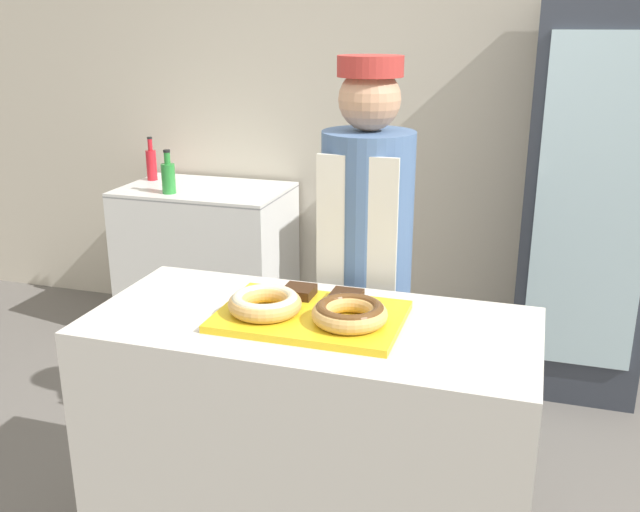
{
  "coord_description": "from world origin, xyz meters",
  "views": [
    {
      "loc": [
        0.64,
        -1.96,
        1.83
      ],
      "look_at": [
        0.0,
        0.1,
        1.12
      ],
      "focal_mm": 40.0,
      "sensor_mm": 36.0,
      "label": 1
    }
  ],
  "objects_px": {
    "baker_person": "(366,271)",
    "chest_freezer": "(208,260)",
    "donut_chocolate_glaze": "(350,312)",
    "brownie_back_right": "(346,297)",
    "bottle_red": "(151,163)",
    "serving_tray": "(311,316)",
    "donut_light_glaze": "(265,302)",
    "brownie_back_left": "(299,291)",
    "bottle_green": "(168,177)",
    "beverage_fridge": "(588,202)"
  },
  "relations": [
    {
      "from": "brownie_back_right",
      "to": "bottle_red",
      "type": "xyz_separation_m",
      "value": [
        -1.71,
        1.73,
        0.03
      ]
    },
    {
      "from": "brownie_back_left",
      "to": "baker_person",
      "type": "distance_m",
      "value": 0.45
    },
    {
      "from": "baker_person",
      "to": "chest_freezer",
      "type": "xyz_separation_m",
      "value": [
        -1.27,
        1.2,
        -0.46
      ]
    },
    {
      "from": "donut_chocolate_glaze",
      "to": "bottle_red",
      "type": "xyz_separation_m",
      "value": [
        -1.77,
        1.89,
        0.01
      ]
    },
    {
      "from": "baker_person",
      "to": "beverage_fridge",
      "type": "distance_m",
      "value": 1.46
    },
    {
      "from": "brownie_back_left",
      "to": "bottle_red",
      "type": "relative_size",
      "value": 0.37
    },
    {
      "from": "baker_person",
      "to": "chest_freezer",
      "type": "bearing_deg",
      "value": 136.76
    },
    {
      "from": "donut_light_glaze",
      "to": "beverage_fridge",
      "type": "distance_m",
      "value": 2.06
    },
    {
      "from": "donut_chocolate_glaze",
      "to": "chest_freezer",
      "type": "relative_size",
      "value": 0.24
    },
    {
      "from": "donut_light_glaze",
      "to": "donut_chocolate_glaze",
      "type": "bearing_deg",
      "value": 0.0
    },
    {
      "from": "brownie_back_left",
      "to": "chest_freezer",
      "type": "bearing_deg",
      "value": 125.23
    },
    {
      "from": "donut_light_glaze",
      "to": "baker_person",
      "type": "relative_size",
      "value": 0.13
    },
    {
      "from": "beverage_fridge",
      "to": "bottle_green",
      "type": "distance_m",
      "value": 2.26
    },
    {
      "from": "donut_light_glaze",
      "to": "serving_tray",
      "type": "bearing_deg",
      "value": 15.69
    },
    {
      "from": "brownie_back_right",
      "to": "bottle_red",
      "type": "height_order",
      "value": "bottle_red"
    },
    {
      "from": "donut_chocolate_glaze",
      "to": "serving_tray",
      "type": "bearing_deg",
      "value": 164.31
    },
    {
      "from": "donut_chocolate_glaze",
      "to": "baker_person",
      "type": "xyz_separation_m",
      "value": [
        -0.1,
        0.6,
        -0.08
      ]
    },
    {
      "from": "baker_person",
      "to": "bottle_red",
      "type": "xyz_separation_m",
      "value": [
        -1.67,
        1.3,
        0.09
      ]
    },
    {
      "from": "chest_freezer",
      "to": "donut_chocolate_glaze",
      "type": "bearing_deg",
      "value": -52.65
    },
    {
      "from": "serving_tray",
      "to": "donut_chocolate_glaze",
      "type": "distance_m",
      "value": 0.15
    },
    {
      "from": "donut_light_glaze",
      "to": "bottle_green",
      "type": "relative_size",
      "value": 0.93
    },
    {
      "from": "brownie_back_right",
      "to": "chest_freezer",
      "type": "bearing_deg",
      "value": 128.87
    },
    {
      "from": "serving_tray",
      "to": "donut_light_glaze",
      "type": "xyz_separation_m",
      "value": [
        -0.14,
        -0.04,
        0.05
      ]
    },
    {
      "from": "chest_freezer",
      "to": "serving_tray",
      "type": "bearing_deg",
      "value": -54.93
    },
    {
      "from": "chest_freezer",
      "to": "donut_light_glaze",
      "type": "bearing_deg",
      "value": -58.59
    },
    {
      "from": "donut_light_glaze",
      "to": "baker_person",
      "type": "bearing_deg",
      "value": 73.44
    },
    {
      "from": "donut_chocolate_glaze",
      "to": "brownie_back_right",
      "type": "height_order",
      "value": "donut_chocolate_glaze"
    },
    {
      "from": "serving_tray",
      "to": "brownie_back_left",
      "type": "bearing_deg",
      "value": 122.82
    },
    {
      "from": "donut_chocolate_glaze",
      "to": "brownie_back_right",
      "type": "xyz_separation_m",
      "value": [
        -0.06,
        0.16,
        -0.02
      ]
    },
    {
      "from": "donut_light_glaze",
      "to": "bottle_red",
      "type": "distance_m",
      "value": 2.41
    },
    {
      "from": "chest_freezer",
      "to": "bottle_red",
      "type": "bearing_deg",
      "value": 165.93
    },
    {
      "from": "chest_freezer",
      "to": "bottle_green",
      "type": "relative_size",
      "value": 3.89
    },
    {
      "from": "brownie_back_right",
      "to": "baker_person",
      "type": "height_order",
      "value": "baker_person"
    },
    {
      "from": "donut_light_glaze",
      "to": "donut_chocolate_glaze",
      "type": "relative_size",
      "value": 1.0
    },
    {
      "from": "brownie_back_right",
      "to": "bottle_green",
      "type": "xyz_separation_m",
      "value": [
        -1.44,
        1.44,
        0.02
      ]
    },
    {
      "from": "donut_light_glaze",
      "to": "brownie_back_right",
      "type": "relative_size",
      "value": 2.34
    },
    {
      "from": "serving_tray",
      "to": "brownie_back_right",
      "type": "distance_m",
      "value": 0.15
    },
    {
      "from": "serving_tray",
      "to": "brownie_back_right",
      "type": "bearing_deg",
      "value": 57.18
    },
    {
      "from": "brownie_back_left",
      "to": "chest_freezer",
      "type": "relative_size",
      "value": 0.1
    },
    {
      "from": "brownie_back_left",
      "to": "bottle_red",
      "type": "xyz_separation_m",
      "value": [
        -1.55,
        1.73,
        0.03
      ]
    },
    {
      "from": "serving_tray",
      "to": "donut_chocolate_glaze",
      "type": "relative_size",
      "value": 2.48
    },
    {
      "from": "bottle_green",
      "to": "brownie_back_right",
      "type": "bearing_deg",
      "value": -45.07
    },
    {
      "from": "donut_chocolate_glaze",
      "to": "bottle_green",
      "type": "distance_m",
      "value": 2.19
    },
    {
      "from": "donut_chocolate_glaze",
      "to": "bottle_red",
      "type": "bearing_deg",
      "value": 133.02
    },
    {
      "from": "beverage_fridge",
      "to": "baker_person",
      "type": "bearing_deg",
      "value": -125.54
    },
    {
      "from": "donut_light_glaze",
      "to": "chest_freezer",
      "type": "xyz_separation_m",
      "value": [
        -1.1,
        1.79,
        -0.54
      ]
    },
    {
      "from": "baker_person",
      "to": "chest_freezer",
      "type": "distance_m",
      "value": 1.81
    },
    {
      "from": "donut_chocolate_glaze",
      "to": "bottle_red",
      "type": "distance_m",
      "value": 2.59
    },
    {
      "from": "bottle_red",
      "to": "brownie_back_right",
      "type": "bearing_deg",
      "value": -45.3
    },
    {
      "from": "chest_freezer",
      "to": "bottle_red",
      "type": "distance_m",
      "value": 0.69
    }
  ]
}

